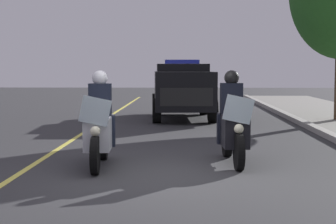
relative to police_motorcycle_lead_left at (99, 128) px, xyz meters
The scene contains 5 objects.
ground_plane 1.61m from the police_motorcycle_lead_left, 55.36° to the left, with size 80.00×80.00×0.00m, color #333335.
lane_stripe_center 1.64m from the police_motorcycle_lead_left, 56.23° to the right, with size 48.00×0.12×0.01m, color #E0D14C.
police_motorcycle_lead_left is the anchor object (origin of this frame).
police_motorcycle_lead_right 2.45m from the police_motorcycle_lead_left, 100.14° to the left, with size 2.14×0.61×1.72m.
police_suv 9.49m from the police_motorcycle_lead_left, behind, with size 5.01×2.31×2.05m.
Camera 1 is at (8.77, 0.33, 1.76)m, focal length 58.15 mm.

